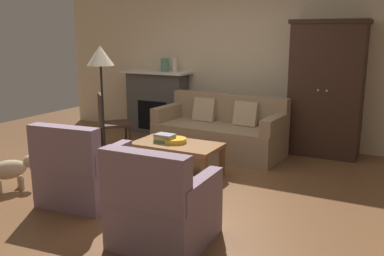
{
  "coord_description": "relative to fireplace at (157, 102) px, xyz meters",
  "views": [
    {
      "loc": [
        2.5,
        -4.08,
        1.76
      ],
      "look_at": [
        -0.02,
        0.72,
        0.55
      ],
      "focal_mm": 39.46,
      "sensor_mm": 36.0,
      "label": 1
    }
  ],
  "objects": [
    {
      "name": "back_wall",
      "position": [
        1.55,
        0.25,
        0.83
      ],
      "size": [
        7.2,
        0.1,
        2.8
      ],
      "primitive_type": "cube",
      "color": "beige",
      "rests_on": "ground"
    },
    {
      "name": "side_chair_wooden",
      "position": [
        0.06,
        -1.46,
        -0.06
      ],
      "size": [
        0.62,
        0.62,
        0.9
      ],
      "color": "#382319",
      "rests_on": "ground"
    },
    {
      "name": "armoire",
      "position": [
        2.95,
        -0.08,
        0.42
      ],
      "size": [
        1.06,
        0.57,
        1.96
      ],
      "color": "#382319",
      "rests_on": "ground"
    },
    {
      "name": "couch",
      "position": [
        1.56,
        -0.72,
        -0.25
      ],
      "size": [
        1.96,
        0.96,
        0.86
      ],
      "color": "#937A5B",
      "rests_on": "ground"
    },
    {
      "name": "mantel_vase_cream",
      "position": [
        0.38,
        -0.02,
        0.67
      ],
      "size": [
        0.09,
        0.09,
        0.23
      ],
      "primitive_type": "cylinder",
      "color": "beige",
      "rests_on": "fireplace"
    },
    {
      "name": "floor_lamp",
      "position": [
        0.38,
        -1.97,
        0.82
      ],
      "size": [
        0.36,
        0.36,
        1.61
      ],
      "color": "black",
      "rests_on": "ground"
    },
    {
      "name": "mantel_vase_jade",
      "position": [
        0.18,
        -0.02,
        0.66
      ],
      "size": [
        0.14,
        0.14,
        0.22
      ],
      "primitive_type": "cylinder",
      "color": "slate",
      "rests_on": "fireplace"
    },
    {
      "name": "coffee_table",
      "position": [
        1.5,
        -1.93,
        -0.2
      ],
      "size": [
        1.1,
        0.6,
        0.42
      ],
      "color": "olive",
      "rests_on": "ground"
    },
    {
      "name": "fruit_bowl",
      "position": [
        1.46,
        -1.91,
        -0.12
      ],
      "size": [
        0.29,
        0.29,
        0.06
      ],
      "primitive_type": "cylinder",
      "color": "gold",
      "rests_on": "coffee_table"
    },
    {
      "name": "armchair_near_right",
      "position": [
        2.28,
        -3.54,
        -0.25
      ],
      "size": [
        0.8,
        0.79,
        0.88
      ],
      "color": "gray",
      "rests_on": "ground"
    },
    {
      "name": "ground_plane",
      "position": [
        1.55,
        -2.3,
        -0.57
      ],
      "size": [
        9.6,
        9.6,
        0.0
      ],
      "primitive_type": "plane",
      "color": "brown"
    },
    {
      "name": "fireplace",
      "position": [
        0.0,
        0.0,
        0.0
      ],
      "size": [
        1.26,
        0.48,
        1.12
      ],
      "color": "#4C4947",
      "rests_on": "ground"
    },
    {
      "name": "armchair_near_left",
      "position": [
        1.04,
        -3.15,
        -0.25
      ],
      "size": [
        0.85,
        0.85,
        0.88
      ],
      "color": "gray",
      "rests_on": "ground"
    },
    {
      "name": "dog",
      "position": [
        0.08,
        -3.26,
        -0.32
      ],
      "size": [
        0.38,
        0.51,
        0.39
      ],
      "color": "tan",
      "rests_on": "ground"
    },
    {
      "name": "book_stack",
      "position": [
        1.34,
        -1.95,
        -0.1
      ],
      "size": [
        0.26,
        0.2,
        0.11
      ],
      "color": "#427A4C",
      "rests_on": "coffee_table"
    }
  ]
}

